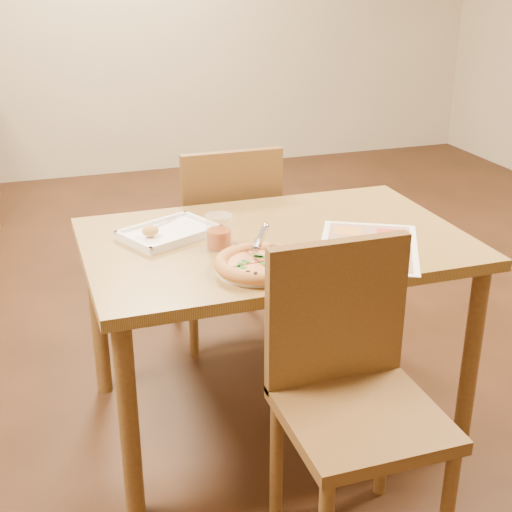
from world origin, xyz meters
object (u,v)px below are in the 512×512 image
object	(u,v)px
chair_far	(227,223)
menu	(369,246)
pizza_cutter	(259,241)
pizza	(259,263)
plate	(256,269)
dining_table	(275,260)
glass_tumbler	(219,233)
appetizer_tray	(168,233)
chair_near	(349,363)

from	to	relation	value
chair_far	menu	bearing A→B (deg)	108.75
pizza_cutter	pizza	bearing A→B (deg)	-162.04
plate	dining_table	bearing A→B (deg)	58.17
dining_table	glass_tumbler	bearing A→B (deg)	-173.50
menu	glass_tumbler	bearing A→B (deg)	161.70
dining_table	appetizer_tray	distance (m)	0.38
plate	glass_tumbler	world-z (taller)	glass_tumbler
pizza	pizza_cutter	bearing A→B (deg)	70.53
chair_far	appetizer_tray	size ratio (longest dim) A/B	1.27
pizza	appetizer_tray	distance (m)	0.43
plate	chair_near	bearing A→B (deg)	-66.72
glass_tumbler	pizza_cutter	bearing A→B (deg)	-65.15
dining_table	pizza_cutter	world-z (taller)	pizza_cutter
chair_far	chair_near	bearing A→B (deg)	90.00
pizza	pizza_cutter	xyz separation A→B (m)	(0.02, 0.05, 0.05)
chair_far	pizza	world-z (taller)	chair_far
pizza	glass_tumbler	world-z (taller)	glass_tumbler
chair_near	chair_far	world-z (taller)	same
dining_table	glass_tumbler	xyz separation A→B (m)	(-0.21, -0.02, 0.13)
pizza_cutter	appetizer_tray	size ratio (longest dim) A/B	0.31
chair_far	glass_tumbler	world-z (taller)	chair_far
appetizer_tray	plate	bearing A→B (deg)	-62.44
chair_far	dining_table	bearing A→B (deg)	90.00
dining_table	chair_far	bearing A→B (deg)	90.00
chair_near	pizza	size ratio (longest dim) A/B	1.70
chair_near	pizza	bearing A→B (deg)	112.47
pizza	appetizer_tray	world-z (taller)	appetizer_tray
appetizer_tray	pizza	bearing A→B (deg)	-61.81
dining_table	chair_near	world-z (taller)	chair_near
pizza_cutter	glass_tumbler	distance (m)	0.20
pizza_cutter	dining_table	bearing A→B (deg)	5.14
chair_far	appetizer_tray	bearing A→B (deg)	53.61
pizza_cutter	menu	bearing A→B (deg)	-49.74
pizza_cutter	chair_far	bearing A→B (deg)	28.49
appetizer_tray	glass_tumbler	size ratio (longest dim) A/B	3.25
plate	glass_tumbler	xyz separation A→B (m)	(-0.05, 0.22, 0.04)
pizza	menu	world-z (taller)	pizza
pizza	appetizer_tray	xyz separation A→B (m)	(-0.20, 0.38, -0.02)
pizza	glass_tumbler	size ratio (longest dim) A/B	2.44
menu	pizza	bearing A→B (deg)	-170.03
dining_table	pizza	size ratio (longest dim) A/B	4.70
glass_tumbler	plate	bearing A→B (deg)	-76.27
dining_table	chair_near	bearing A→B (deg)	-90.00
dining_table	pizza	xyz separation A→B (m)	(-0.14, -0.25, 0.11)
chair_near	menu	world-z (taller)	chair_near
plate	menu	distance (m)	0.42
menu	dining_table	bearing A→B (deg)	145.85
chair_near	menu	xyz separation A→B (m)	(0.27, 0.42, 0.16)
chair_far	menu	world-z (taller)	chair_far
pizza	dining_table	bearing A→B (deg)	60.16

